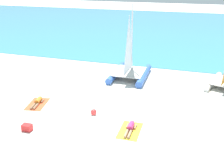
{
  "coord_description": "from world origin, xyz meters",
  "views": [
    {
      "loc": [
        5.58,
        -12.57,
        7.78
      ],
      "look_at": [
        0.0,
        4.8,
        1.2
      ],
      "focal_mm": 44.63,
      "sensor_mm": 36.0,
      "label": 1
    }
  ],
  "objects": [
    {
      "name": "towel_right",
      "position": [
        2.56,
        -0.08,
        0.01
      ],
      "size": [
        1.15,
        1.93,
        0.01
      ],
      "primitive_type": "cube",
      "rotation": [
        0.0,
        0.0,
        0.03
      ],
      "color": "yellow",
      "rests_on": "ground"
    },
    {
      "name": "cooler_box",
      "position": [
        -2.61,
        -1.73,
        0.18
      ],
      "size": [
        0.5,
        0.36,
        0.36
      ],
      "primitive_type": "cube",
      "color": "red",
      "rests_on": "ground"
    },
    {
      "name": "towel_left",
      "position": [
        -3.85,
        1.21,
        0.01
      ],
      "size": [
        1.44,
        2.07,
        0.01
      ],
      "primitive_type": "cube",
      "rotation": [
        0.0,
        0.0,
        0.19
      ],
      "color": "#EA5933",
      "rests_on": "ground"
    },
    {
      "name": "sailboat_blue",
      "position": [
        0.53,
        7.71,
        0.85
      ],
      "size": [
        2.9,
        4.45,
        5.72
      ],
      "rotation": [
        0.0,
        0.0,
        0.02
      ],
      "color": "blue",
      "rests_on": "ground"
    },
    {
      "name": "ocean_water",
      "position": [
        0.0,
        30.66,
        0.03
      ],
      "size": [
        120.0,
        40.0,
        0.05
      ],
      "primitive_type": "cube",
      "color": "teal",
      "rests_on": "ground"
    },
    {
      "name": "sunbather_left",
      "position": [
        -3.86,
        1.28,
        0.13
      ],
      "size": [
        0.69,
        1.56,
        0.3
      ],
      "rotation": [
        0.0,
        0.0,
        0.19
      ],
      "color": "orange",
      "rests_on": "towel_left"
    },
    {
      "name": "sunbather_right",
      "position": [
        2.56,
        -0.01,
        0.13
      ],
      "size": [
        0.55,
        1.56,
        0.3
      ],
      "rotation": [
        0.0,
        0.0,
        0.03
      ],
      "color": "#D83372",
      "rests_on": "towel_right"
    },
    {
      "name": "beach_ball",
      "position": [
        0.08,
        0.99,
        0.18
      ],
      "size": [
        0.36,
        0.36,
        0.36
      ],
      "primitive_type": "sphere",
      "color": "red",
      "rests_on": "ground"
    },
    {
      "name": "ground_plane",
      "position": [
        0.0,
        10.0,
        0.0
      ],
      "size": [
        120.0,
        120.0,
        0.0
      ],
      "primitive_type": "plane",
      "color": "white"
    }
  ]
}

